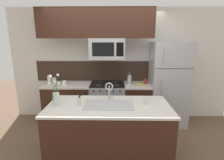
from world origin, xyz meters
name	(u,v)px	position (x,y,z in m)	size (l,w,h in m)	color
ground_plane	(106,144)	(0.00, 0.00, 0.00)	(10.00, 10.00, 0.00)	brown
rear_partition	(120,65)	(0.30, 1.28, 1.30)	(5.20, 0.10, 2.60)	silver
splash_band	(108,71)	(0.00, 1.22, 1.15)	(3.42, 0.01, 0.48)	#332319
back_counter_left	(69,103)	(-0.90, 0.90, 0.46)	(1.07, 0.65, 0.91)	#381E14
back_counter_right	(137,103)	(0.67, 0.90, 0.46)	(0.61, 0.65, 0.91)	#381E14
stove_range	(108,103)	(0.00, 0.90, 0.46)	(0.76, 0.64, 0.93)	#A8AAAF
microwave	(107,49)	(0.00, 0.88, 1.70)	(0.74, 0.40, 0.43)	#A8AAAF
upper_cabinet_band	(96,23)	(-0.23, 0.85, 2.22)	(2.38, 0.34, 0.60)	#381E14
refrigerator	(168,84)	(1.36, 0.92, 0.92)	(0.80, 0.74, 1.85)	#A8AAAF
storage_jar_tall	(49,80)	(-1.32, 0.94, 1.01)	(0.09, 0.09, 0.19)	silver
storage_jar_medium	(54,80)	(-1.21, 0.92, 0.99)	(0.08, 0.08, 0.17)	silver
storage_jar_short	(64,82)	(-0.97, 0.90, 0.96)	(0.10, 0.10, 0.10)	silver
banana_bunch	(140,84)	(0.72, 0.84, 0.93)	(0.19, 0.12, 0.08)	yellow
french_press	(129,79)	(0.50, 0.96, 1.01)	(0.09, 0.09, 0.27)	silver
coffee_tin	(145,82)	(0.86, 0.95, 0.97)	(0.08, 0.08, 0.11)	#B22D23
island_counter	(109,131)	(0.08, -0.35, 0.46)	(1.90, 0.91, 0.91)	#381E14
kitchen_sink	(109,109)	(0.08, -0.35, 0.84)	(0.76, 0.44, 0.16)	#ADAFB5
sink_faucet	(109,89)	(0.08, -0.13, 1.11)	(0.14, 0.14, 0.31)	#B7BABF
dish_soap_bottle	(80,101)	(-0.37, -0.39, 0.98)	(0.06, 0.05, 0.16)	beige
drinking_glass	(144,100)	(0.63, -0.29, 0.97)	(0.08, 0.08, 0.12)	silver
flower_vase	(56,97)	(-0.73, -0.38, 1.05)	(0.15, 0.20, 0.49)	silver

